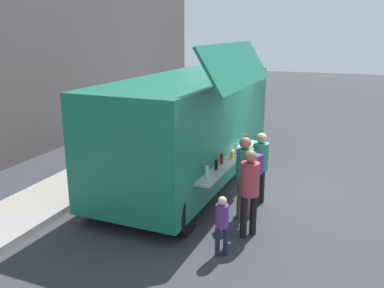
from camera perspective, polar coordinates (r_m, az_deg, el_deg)
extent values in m
plane|color=#38383D|center=(10.75, 12.97, -5.97)|extent=(60.00, 60.00, 0.00)
cube|color=#1A7355|center=(10.40, -0.50, 2.47)|extent=(6.58, 2.58, 2.44)
cube|color=#1A7355|center=(9.06, 6.27, 10.73)|extent=(3.59, 0.73, 0.91)
cube|color=black|center=(9.36, 4.12, 2.78)|extent=(3.40, 0.23, 1.10)
cube|color=#B7B7BC|center=(9.50, 5.25, -2.15)|extent=(3.58, 0.49, 0.05)
cylinder|color=silver|center=(8.30, 2.05, -3.75)|extent=(0.08, 0.08, 0.22)
cylinder|color=black|center=(8.70, 3.34, -2.89)|extent=(0.07, 0.07, 0.21)
cylinder|color=red|center=(9.08, 4.09, -2.03)|extent=(0.08, 0.08, 0.23)
cylinder|color=yellow|center=(9.46, 5.46, -1.50)|extent=(0.08, 0.08, 0.18)
cylinder|color=silver|center=(9.88, 6.06, -0.62)|extent=(0.07, 0.07, 0.24)
cylinder|color=green|center=(10.26, 6.84, -0.04)|extent=(0.08, 0.08, 0.23)
cylinder|color=red|center=(10.67, 7.41, 0.60)|extent=(0.07, 0.07, 0.25)
cube|color=black|center=(13.26, 5.07, 7.18)|extent=(0.16, 1.98, 1.07)
cylinder|color=black|center=(13.32, -0.10, 0.66)|extent=(0.90, 0.28, 0.90)
cylinder|color=black|center=(12.69, 8.34, -0.27)|extent=(0.90, 0.28, 0.90)
cylinder|color=black|center=(9.10, -12.93, -6.96)|extent=(0.90, 0.28, 0.90)
cylinder|color=black|center=(8.14, -1.11, -9.29)|extent=(0.90, 0.28, 0.90)
cylinder|color=#305F37|center=(14.90, -3.46, 2.21)|extent=(0.60, 0.60, 0.88)
cylinder|color=black|center=(9.49, 8.95, -6.04)|extent=(0.13, 0.13, 0.82)
cylinder|color=black|center=(9.68, 9.55, -5.64)|extent=(0.13, 0.13, 0.82)
cylinder|color=#30856A|center=(9.35, 9.44, -1.72)|extent=(0.34, 0.34, 0.62)
sphere|color=#CEAD84|center=(9.23, 9.56, 0.80)|extent=(0.23, 0.23, 0.23)
cube|color=brown|center=(9.20, 8.61, -3.67)|extent=(0.23, 0.19, 0.24)
cylinder|color=#504A44|center=(8.83, 6.61, -7.51)|extent=(0.14, 0.14, 0.86)
cylinder|color=#504A44|center=(8.99, 7.55, -7.09)|extent=(0.14, 0.14, 0.86)
cylinder|color=#358167|center=(8.65, 7.25, -2.69)|extent=(0.36, 0.36, 0.65)
sphere|color=#A36F52|center=(8.52, 7.35, 0.15)|extent=(0.24, 0.24, 0.24)
cube|color=#5C2D80|center=(8.48, 8.69, -2.89)|extent=(0.35, 0.29, 0.42)
cylinder|color=black|center=(8.07, 7.11, -9.88)|extent=(0.13, 0.13, 0.85)
cylinder|color=black|center=(8.20, 8.41, -9.51)|extent=(0.13, 0.13, 0.85)
cylinder|color=#B73945|center=(7.85, 7.96, -4.78)|extent=(0.35, 0.35, 0.64)
sphere|color=#9F7153|center=(7.71, 8.08, -1.72)|extent=(0.24, 0.24, 0.24)
cylinder|color=#1E2336|center=(7.48, 3.51, -13.22)|extent=(0.09, 0.09, 0.55)
cylinder|color=#1E2336|center=(7.51, 4.64, -13.11)|extent=(0.09, 0.09, 0.55)
cylinder|color=#58307B|center=(7.28, 4.15, -9.84)|extent=(0.23, 0.23, 0.41)
sphere|color=beige|center=(7.16, 4.19, -7.78)|extent=(0.15, 0.15, 0.15)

